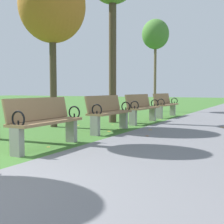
% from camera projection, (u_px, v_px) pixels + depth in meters
% --- Properties ---
extents(park_bench_2, '(0.48, 1.60, 0.90)m').
position_uv_depth(park_bench_2, '(45.00, 121.00, 5.39)').
color(park_bench_2, '#93704C').
rests_on(park_bench_2, ground).
extents(park_bench_3, '(0.48, 1.60, 0.90)m').
position_uv_depth(park_bench_3, '(109.00, 112.00, 7.52)').
color(park_bench_3, '#93704C').
rests_on(park_bench_3, ground).
extents(park_bench_4, '(0.55, 1.62, 0.90)m').
position_uv_depth(park_bench_4, '(142.00, 108.00, 9.48)').
color(park_bench_4, '#93704C').
rests_on(park_bench_4, ground).
extents(park_bench_5, '(0.53, 1.62, 0.90)m').
position_uv_depth(park_bench_5, '(165.00, 104.00, 11.58)').
color(park_bench_5, '#93704C').
rests_on(park_bench_5, ground).
extents(tree_3, '(1.83, 1.83, 4.35)m').
position_uv_depth(tree_3, '(52.00, 7.00, 8.28)').
color(tree_3, '#4C3D2D').
rests_on(tree_3, ground).
extents(tree_5, '(1.29, 1.29, 4.40)m').
position_uv_depth(tree_5, '(155.00, 35.00, 14.42)').
color(tree_5, brown).
rests_on(tree_5, ground).
extents(scattered_leaves, '(4.62, 13.09, 0.02)m').
position_uv_depth(scattered_leaves, '(143.00, 135.00, 6.85)').
color(scattered_leaves, '#BC842D').
rests_on(scattered_leaves, ground).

